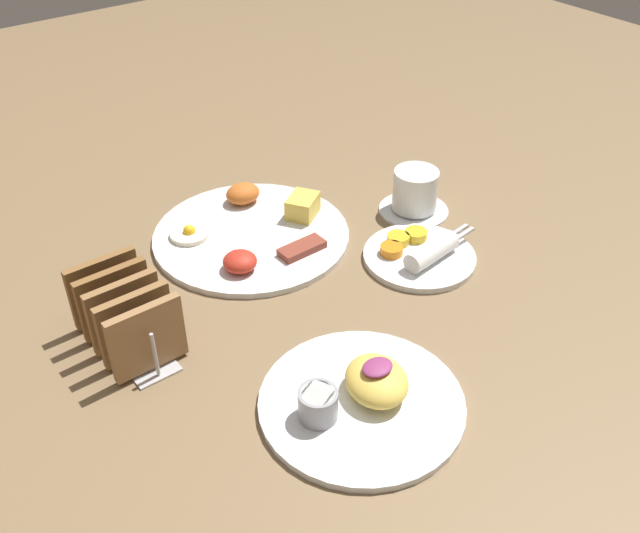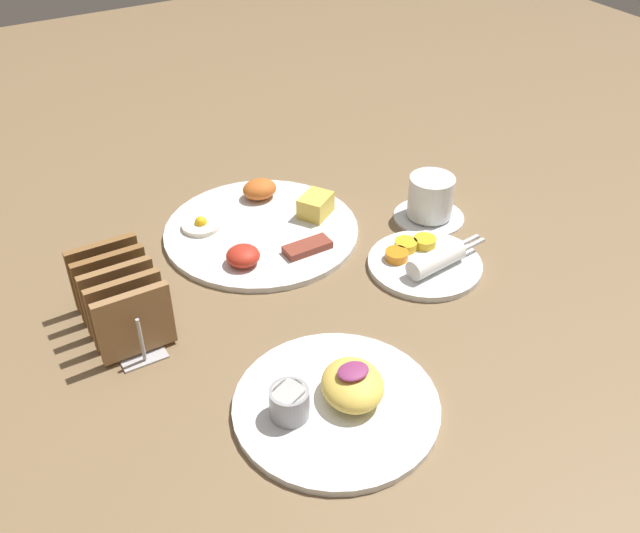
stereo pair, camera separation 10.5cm
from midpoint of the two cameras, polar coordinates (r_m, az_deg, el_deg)
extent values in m
plane|color=brown|center=(1.03, 1.20, -3.24)|extent=(3.00, 3.00, 0.00)
cylinder|color=white|center=(1.18, -2.16, 2.78)|extent=(0.32, 0.32, 0.01)
cube|color=#E5C64C|center=(1.20, 2.17, 4.83)|extent=(0.07, 0.07, 0.04)
ellipsoid|color=#C66023|center=(1.25, -2.45, 6.13)|extent=(0.06, 0.05, 0.03)
cylinder|color=#F4EACC|center=(1.18, -6.98, 3.20)|extent=(0.06, 0.06, 0.01)
sphere|color=yellow|center=(1.18, -7.00, 3.44)|extent=(0.02, 0.02, 0.02)
ellipsoid|color=red|center=(1.09, -3.43, 0.76)|extent=(0.05, 0.05, 0.03)
cube|color=brown|center=(1.12, 1.68, 1.46)|extent=(0.08, 0.03, 0.01)
cylinder|color=white|center=(1.12, 11.05, 0.08)|extent=(0.18, 0.18, 0.01)
cylinder|color=gold|center=(1.15, 11.00, 1.86)|extent=(0.04, 0.04, 0.01)
cylinder|color=gold|center=(1.14, 9.53, 1.62)|extent=(0.04, 0.04, 0.01)
cylinder|color=orange|center=(1.11, 8.86, 0.80)|extent=(0.04, 0.04, 0.01)
cylinder|color=white|center=(1.10, 12.01, 0.41)|extent=(0.10, 0.04, 0.03)
cube|color=silver|center=(1.15, 14.28, 1.86)|extent=(0.05, 0.01, 0.00)
cube|color=silver|center=(1.14, 14.73, 1.59)|extent=(0.05, 0.01, 0.00)
cylinder|color=white|center=(0.89, 4.77, -11.22)|extent=(0.25, 0.25, 0.01)
ellipsoid|color=#EAC651|center=(0.88, 6.11, -9.54)|extent=(0.10, 0.11, 0.04)
ellipsoid|color=#8C3366|center=(0.86, 6.21, -8.48)|extent=(0.04, 0.03, 0.01)
cylinder|color=#99999E|center=(0.85, 1.13, -11.01)|extent=(0.05, 0.05, 0.04)
cylinder|color=white|center=(0.84, 1.14, -10.28)|extent=(0.04, 0.04, 0.01)
cube|color=#B7B7BC|center=(1.02, -12.43, -4.68)|extent=(0.06, 0.18, 0.01)
cube|color=#956C44|center=(0.94, -11.49, -4.60)|extent=(0.10, 0.01, 0.10)
cube|color=olive|center=(0.96, -12.17, -3.50)|extent=(0.10, 0.01, 0.10)
cube|color=olive|center=(0.98, -12.81, -2.45)|extent=(0.10, 0.01, 0.10)
cube|color=brown|center=(1.01, -13.42, -1.45)|extent=(0.10, 0.01, 0.10)
cube|color=brown|center=(1.03, -14.00, -0.50)|extent=(0.10, 0.01, 0.10)
cylinder|color=#B7B7BC|center=(0.93, -10.90, -6.05)|extent=(0.01, 0.01, 0.07)
cylinder|color=#B7B7BC|center=(1.06, -14.27, -0.49)|extent=(0.01, 0.01, 0.07)
cylinder|color=white|center=(1.24, 11.12, 3.91)|extent=(0.12, 0.12, 0.01)
cylinder|color=white|center=(1.22, 11.33, 5.45)|extent=(0.08, 0.08, 0.07)
cylinder|color=#381E0F|center=(1.20, 11.50, 6.67)|extent=(0.06, 0.06, 0.01)
camera|label=1|loc=(0.05, -87.14, 2.13)|focal=40.00mm
camera|label=2|loc=(0.05, 92.86, -2.13)|focal=40.00mm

